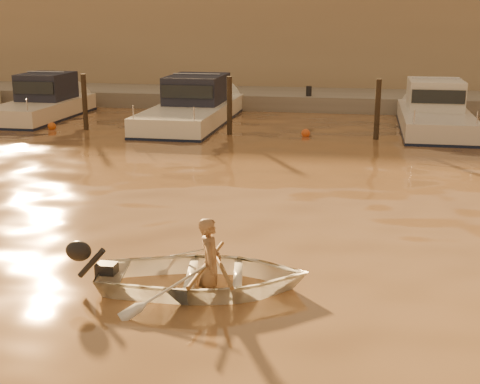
% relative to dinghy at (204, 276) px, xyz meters
% --- Properties ---
extents(ground_plane, '(160.00, 160.00, 0.00)m').
position_rel_dinghy_xyz_m(ground_plane, '(-2.09, -0.52, -0.21)').
color(ground_plane, brown).
rests_on(ground_plane, ground).
extents(dinghy, '(3.52, 2.77, 0.66)m').
position_rel_dinghy_xyz_m(dinghy, '(0.00, 0.00, 0.00)').
color(dinghy, white).
rests_on(dinghy, ground_plane).
extents(person, '(0.42, 0.57, 1.44)m').
position_rel_dinghy_xyz_m(person, '(0.10, 0.02, 0.21)').
color(person, '#8E6847').
rests_on(person, dinghy).
extents(outboard_motor, '(0.95, 0.54, 0.70)m').
position_rel_dinghy_xyz_m(outboard_motor, '(-1.48, -0.24, 0.07)').
color(outboard_motor, black).
rests_on(outboard_motor, dinghy).
extents(oar_port, '(0.82, 1.98, 0.13)m').
position_rel_dinghy_xyz_m(oar_port, '(0.25, 0.04, 0.21)').
color(oar_port, brown).
rests_on(oar_port, dinghy).
extents(oar_starboard, '(0.09, 2.10, 0.13)m').
position_rel_dinghy_xyz_m(oar_starboard, '(0.05, 0.01, 0.21)').
color(oar_starboard, brown).
rests_on(oar_starboard, dinghy).
extents(moored_boat_1, '(2.22, 6.60, 1.75)m').
position_rel_dinghy_xyz_m(moored_boat_1, '(-10.41, 15.48, 0.41)').
color(moored_boat_1, '#F0E1C9').
rests_on(moored_boat_1, ground_plane).
extents(moored_boat_2, '(2.59, 8.57, 1.75)m').
position_rel_dinghy_xyz_m(moored_boat_2, '(-4.20, 15.48, 0.41)').
color(moored_boat_2, white).
rests_on(moored_boat_2, ground_plane).
extents(moored_boat_4, '(2.37, 7.27, 1.75)m').
position_rel_dinghy_xyz_m(moored_boat_4, '(4.79, 15.48, 0.41)').
color(moored_boat_4, silver).
rests_on(moored_boat_4, ground_plane).
extents(piling_1, '(0.18, 0.18, 2.20)m').
position_rel_dinghy_xyz_m(piling_1, '(-7.59, 13.28, 0.69)').
color(piling_1, '#2D2319').
rests_on(piling_1, ground_plane).
extents(piling_2, '(0.18, 0.18, 2.20)m').
position_rel_dinghy_xyz_m(piling_2, '(-2.29, 13.28, 0.69)').
color(piling_2, '#2D2319').
rests_on(piling_2, ground_plane).
extents(piling_3, '(0.18, 0.18, 2.20)m').
position_rel_dinghy_xyz_m(piling_3, '(2.71, 13.28, 0.69)').
color(piling_3, '#2D2319').
rests_on(piling_3, ground_plane).
extents(fender_b, '(0.30, 0.30, 0.30)m').
position_rel_dinghy_xyz_m(fender_b, '(-8.87, 13.16, -0.11)').
color(fender_b, '#CF5A18').
rests_on(fender_b, ground_plane).
extents(fender_c, '(0.30, 0.30, 0.30)m').
position_rel_dinghy_xyz_m(fender_c, '(-4.83, 12.58, -0.11)').
color(fender_c, white).
rests_on(fender_c, ground_plane).
extents(fender_d, '(0.30, 0.30, 0.30)m').
position_rel_dinghy_xyz_m(fender_d, '(0.34, 13.43, -0.11)').
color(fender_d, '#DF541A').
rests_on(fender_d, ground_plane).
extents(fender_e, '(0.30, 0.30, 0.30)m').
position_rel_dinghy_xyz_m(fender_e, '(5.33, 12.73, -0.11)').
color(fender_e, silver).
rests_on(fender_e, ground_plane).
extents(quay, '(52.00, 4.00, 1.00)m').
position_rel_dinghy_xyz_m(quay, '(-2.09, 20.98, -0.06)').
color(quay, gray).
rests_on(quay, ground_plane).
extents(waterfront_building, '(46.00, 7.00, 4.80)m').
position_rel_dinghy_xyz_m(waterfront_building, '(-2.09, 26.48, 2.19)').
color(waterfront_building, '#9E8466').
rests_on(waterfront_building, quay).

